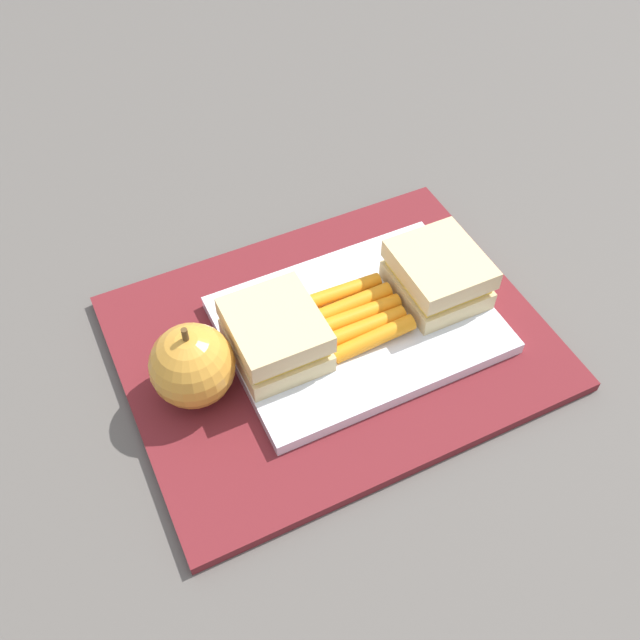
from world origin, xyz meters
name	(u,v)px	position (x,y,z in m)	size (l,w,h in m)	color
ground_plane	(333,345)	(0.00, 0.00, 0.00)	(2.40, 2.40, 0.00)	#56514C
lunchbag_mat	(333,342)	(0.00, 0.00, 0.01)	(0.36, 0.28, 0.01)	maroon
food_tray	(358,325)	(-0.03, 0.00, 0.02)	(0.23, 0.17, 0.01)	white
sandwich_half_left	(438,275)	(-0.10, 0.00, 0.04)	(0.07, 0.08, 0.04)	#DBC189
sandwich_half_right	(276,335)	(0.05, 0.00, 0.04)	(0.07, 0.08, 0.04)	#DBC189
carrot_sticks_bundle	(358,315)	(-0.02, 0.00, 0.03)	(0.08, 0.07, 0.02)	orange
apple	(193,368)	(0.12, 0.00, 0.04)	(0.07, 0.07, 0.08)	gold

